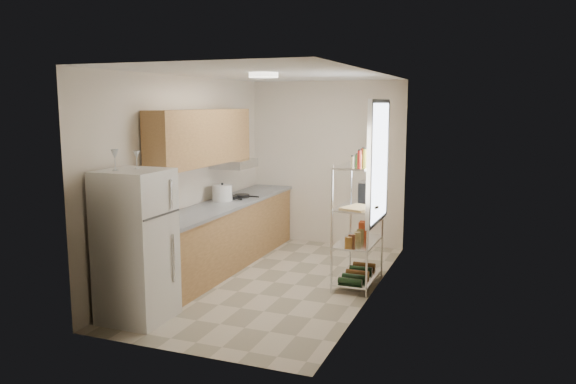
# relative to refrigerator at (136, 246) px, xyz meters

# --- Properties ---
(room) EXTENTS (2.52, 4.42, 2.62)m
(room) POSITION_rel_refrigerator_xyz_m (0.87, 1.64, 0.51)
(room) COLOR beige
(room) RESTS_ON ground
(counter_run) EXTENTS (0.63, 3.51, 0.90)m
(counter_run) POSITION_rel_refrigerator_xyz_m (-0.05, 2.08, -0.34)
(counter_run) COLOR tan
(counter_run) RESTS_ON ground
(upper_cabinets) EXTENTS (0.33, 2.20, 0.72)m
(upper_cabinets) POSITION_rel_refrigerator_xyz_m (-0.18, 1.74, 1.02)
(upper_cabinets) COLOR tan
(upper_cabinets) RESTS_ON room
(range_hood) EXTENTS (0.50, 0.60, 0.12)m
(range_hood) POSITION_rel_refrigerator_xyz_m (-0.13, 2.54, 0.60)
(range_hood) COLOR #B7BABC
(range_hood) RESTS_ON room
(window) EXTENTS (0.06, 1.00, 1.46)m
(window) POSITION_rel_refrigerator_xyz_m (2.10, 1.99, 0.76)
(window) COLOR white
(window) RESTS_ON room
(bakers_rack) EXTENTS (0.45, 0.90, 1.73)m
(bakers_rack) POSITION_rel_refrigerator_xyz_m (1.88, 1.94, 0.32)
(bakers_rack) COLOR silver
(bakers_rack) RESTS_ON ground
(ceiling_dome) EXTENTS (0.34, 0.34, 0.05)m
(ceiling_dome) POSITION_rel_refrigerator_xyz_m (0.87, 1.34, 1.78)
(ceiling_dome) COLOR white
(ceiling_dome) RESTS_ON room
(refrigerator) EXTENTS (0.65, 0.65, 1.58)m
(refrigerator) POSITION_rel_refrigerator_xyz_m (0.00, 0.00, 0.00)
(refrigerator) COLOR silver
(refrigerator) RESTS_ON ground
(wine_glass_a) EXTENTS (0.08, 0.08, 0.21)m
(wine_glass_a) POSITION_rel_refrigerator_xyz_m (-0.12, -0.11, 0.90)
(wine_glass_a) COLOR silver
(wine_glass_a) RESTS_ON refrigerator
(wine_glass_b) EXTENTS (0.07, 0.07, 0.18)m
(wine_glass_b) POSITION_rel_refrigerator_xyz_m (-0.03, 0.12, 0.88)
(wine_glass_b) COLOR silver
(wine_glass_b) RESTS_ON refrigerator
(rice_cooker) EXTENTS (0.28, 0.28, 0.22)m
(rice_cooker) POSITION_rel_refrigerator_xyz_m (-0.14, 2.19, 0.22)
(rice_cooker) COLOR white
(rice_cooker) RESTS_ON counter_run
(frying_pan_large) EXTENTS (0.34, 0.34, 0.04)m
(frying_pan_large) POSITION_rel_refrigerator_xyz_m (-0.14, 2.37, 0.13)
(frying_pan_large) COLOR black
(frying_pan_large) RESTS_ON counter_run
(frying_pan_small) EXTENTS (0.22, 0.22, 0.04)m
(frying_pan_small) POSITION_rel_refrigerator_xyz_m (-0.01, 2.55, 0.13)
(frying_pan_small) COLOR black
(frying_pan_small) RESTS_ON counter_run
(cutting_board) EXTENTS (0.42, 0.47, 0.03)m
(cutting_board) POSITION_rel_refrigerator_xyz_m (1.94, 1.69, 0.23)
(cutting_board) COLOR tan
(cutting_board) RESTS_ON bakers_rack
(espresso_machine) EXTENTS (0.16, 0.23, 0.26)m
(espresso_machine) POSITION_rel_refrigerator_xyz_m (1.88, 2.27, 0.35)
(espresso_machine) COLOR black
(espresso_machine) RESTS_ON bakers_rack
(storage_bag) EXTENTS (0.12, 0.16, 0.18)m
(storage_bag) POSITION_rel_refrigerator_xyz_m (1.86, 2.27, -0.14)
(storage_bag) COLOR #AB3A15
(storage_bag) RESTS_ON bakers_rack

